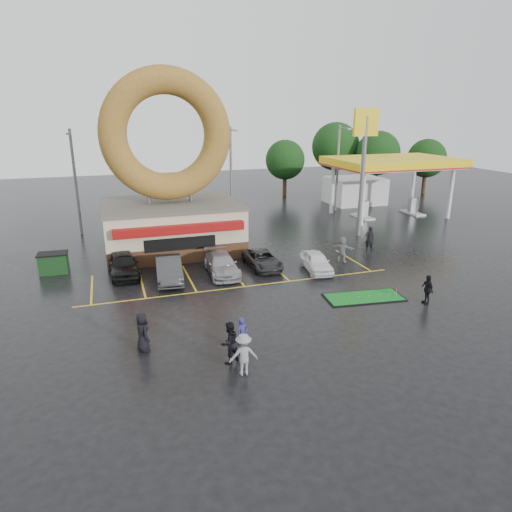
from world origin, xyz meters
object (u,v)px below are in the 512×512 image
object	(u,v)px
car_black	(123,264)
car_white	(316,262)
donut_shop	(170,192)
person_cameraman	(427,289)
person_blue	(242,335)
car_grey	(262,260)
dumpster	(54,264)
streetlight_right	(338,166)
car_dgrey	(169,269)
streetlight_left	(75,180)
streetlight_mid	(231,172)
car_silver	(222,264)
shell_sign	(364,149)
putting_green	(364,297)
gas_station	(375,176)

from	to	relation	value
car_black	car_white	size ratio (longest dim) A/B	1.18
donut_shop	person_cameraman	distance (m)	19.71
person_blue	donut_shop	bearing A→B (deg)	63.15
car_grey	dumpster	distance (m)	14.02
streetlight_right	person_blue	world-z (taller)	streetlight_right
streetlight_right	car_black	world-z (taller)	streetlight_right
car_dgrey	person_blue	distance (m)	10.34
streetlight_left	dumpster	distance (m)	10.98
person_blue	streetlight_left	bearing A→B (deg)	78.66
streetlight_left	car_white	size ratio (longest dim) A/B	2.37
streetlight_mid	streetlight_right	bearing A→B (deg)	4.76
streetlight_left	car_dgrey	xyz separation A→B (m)	(5.74, -13.90, -4.04)
donut_shop	car_silver	distance (m)	8.15
dumpster	streetlight_mid	bearing A→B (deg)	37.75
dumpster	streetlight_right	bearing A→B (deg)	25.81
person_cameraman	dumpster	world-z (taller)	person_cameraman
shell_sign	car_black	xyz separation A→B (m)	(-19.98, -4.12, -6.61)
shell_sign	car_black	size ratio (longest dim) A/B	2.37
shell_sign	streetlight_right	world-z (taller)	shell_sign
streetlight_right	person_blue	size ratio (longest dim) A/B	5.50
car_dgrey	car_silver	size ratio (longest dim) A/B	0.98
car_silver	donut_shop	bearing A→B (deg)	110.27
car_grey	putting_green	distance (m)	7.97
gas_station	car_grey	xyz separation A→B (m)	(-17.79, -14.47, -3.12)
person_blue	streetlight_mid	bearing A→B (deg)	46.81
car_silver	car_white	distance (m)	6.41
streetlight_mid	putting_green	bearing A→B (deg)	-84.45
streetlight_mid	car_white	xyz separation A→B (m)	(1.47, -16.23, -4.14)
shell_sign	streetlight_mid	size ratio (longest dim) A/B	1.18
car_dgrey	person_blue	world-z (taller)	person_blue
car_black	putting_green	bearing A→B (deg)	-35.04
donut_shop	person_blue	xyz separation A→B (m)	(0.61, -17.12, -3.65)
streetlight_left	streetlight_right	bearing A→B (deg)	4.40
donut_shop	streetlight_mid	distance (m)	10.59
car_dgrey	streetlight_mid	bearing A→B (deg)	65.64
car_black	donut_shop	bearing A→B (deg)	49.55
car_dgrey	car_grey	world-z (taller)	car_dgrey
car_grey	dumpster	xyz separation A→B (m)	(-13.61, 3.37, 0.07)
car_dgrey	car_grey	size ratio (longest dim) A/B	1.08
person_blue	dumpster	bearing A→B (deg)	93.88
car_grey	putting_green	size ratio (longest dim) A/B	0.88
car_dgrey	car_white	size ratio (longest dim) A/B	1.19
streetlight_right	car_silver	size ratio (longest dim) A/B	1.95
gas_station	shell_sign	bearing A→B (deg)	-128.07
car_white	putting_green	bearing A→B (deg)	-75.62
person_cameraman	putting_green	distance (m)	3.50
person_cameraman	car_white	bearing A→B (deg)	-146.77
car_white	dumpster	xyz separation A→B (m)	(-16.87, 5.15, 0.00)
streetlight_left	dumpster	xyz separation A→B (m)	(-1.40, -10.07, -4.13)
streetlight_right	dumpster	world-z (taller)	streetlight_right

